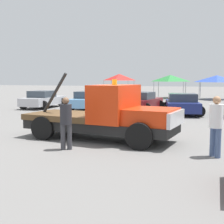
# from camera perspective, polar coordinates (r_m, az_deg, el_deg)

# --- Properties ---
(ground_plane) EXTENTS (160.00, 160.00, 0.00)m
(ground_plane) POSITION_cam_1_polar(r_m,az_deg,el_deg) (11.83, -2.32, -4.99)
(ground_plane) COLOR slate
(tow_truck) EXTENTS (6.06, 2.84, 2.51)m
(tow_truck) POSITION_cam_1_polar(r_m,az_deg,el_deg) (11.53, -0.80, -0.76)
(tow_truck) COLOR black
(tow_truck) RESTS_ON ground
(person_near_truck) EXTENTS (0.40, 0.40, 1.78)m
(person_near_truck) POSITION_cam_1_polar(r_m,az_deg,el_deg) (9.49, 18.50, -1.77)
(person_near_truck) COLOR #475B84
(person_near_truck) RESTS_ON ground
(person_at_hood) EXTENTS (0.38, 0.38, 1.69)m
(person_at_hood) POSITION_cam_1_polar(r_m,az_deg,el_deg) (10.07, -8.42, -1.37)
(person_at_hood) COLOR #38383D
(person_at_hood) RESTS_ON ground
(parked_car_silver) EXTENTS (2.36, 4.42, 1.34)m
(parked_car_silver) POSITION_cam_1_polar(r_m,az_deg,el_deg) (24.91, -12.48, 2.24)
(parked_car_silver) COLOR #B7B7BC
(parked_car_silver) RESTS_ON ground
(parked_car_skyblue) EXTENTS (2.55, 4.60, 1.34)m
(parked_car_skyblue) POSITION_cam_1_polar(r_m,az_deg,el_deg) (23.30, -4.05, 2.12)
(parked_car_skyblue) COLOR #669ED1
(parked_car_skyblue) RESTS_ON ground
(parked_car_maroon) EXTENTS (2.88, 4.54, 1.34)m
(parked_car_maroon) POSITION_cam_1_polar(r_m,az_deg,el_deg) (22.22, 5.32, 1.91)
(parked_car_maroon) COLOR maroon
(parked_car_maroon) RESTS_ON ground
(parked_car_navy) EXTENTS (2.98, 4.52, 1.34)m
(parked_car_navy) POSITION_cam_1_polar(r_m,az_deg,el_deg) (20.42, 12.68, 1.41)
(parked_car_navy) COLOR navy
(parked_car_navy) RESTS_ON ground
(canopy_tent_red) EXTENTS (3.10, 3.10, 2.84)m
(canopy_tent_red) POSITION_cam_1_polar(r_m,az_deg,el_deg) (38.91, 1.35, 6.38)
(canopy_tent_red) COLOR #9E9EA3
(canopy_tent_red) RESTS_ON ground
(canopy_tent_green) EXTENTS (3.34, 3.34, 2.69)m
(canopy_tent_green) POSITION_cam_1_polar(r_m,az_deg,el_deg) (36.94, 10.63, 6.09)
(canopy_tent_green) COLOR #9E9EA3
(canopy_tent_green) RESTS_ON ground
(canopy_tent_blue) EXTENTS (3.57, 3.57, 2.63)m
(canopy_tent_blue) POSITION_cam_1_polar(r_m,az_deg,el_deg) (35.87, 18.62, 5.79)
(canopy_tent_blue) COLOR #9E9EA3
(canopy_tent_blue) RESTS_ON ground
(traffic_cone) EXTENTS (0.40, 0.40, 0.55)m
(traffic_cone) POSITION_cam_1_polar(r_m,az_deg,el_deg) (15.71, -8.75, -1.34)
(traffic_cone) COLOR black
(traffic_cone) RESTS_ON ground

